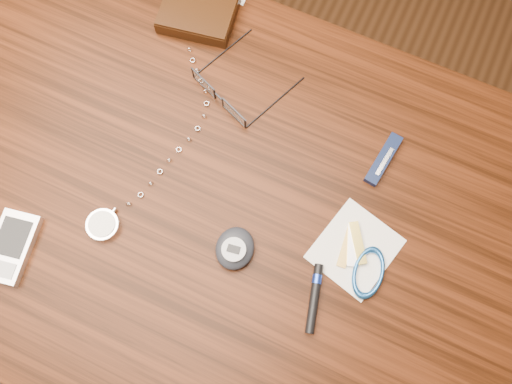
# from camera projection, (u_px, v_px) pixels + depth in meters

# --- Properties ---
(ground) EXTENTS (3.80, 3.80, 0.00)m
(ground) POSITION_uv_depth(u_px,v_px,m) (235.00, 269.00, 1.46)
(ground) COLOR #472814
(ground) RESTS_ON ground
(desk) EXTENTS (1.00, 0.70, 0.75)m
(desk) POSITION_uv_depth(u_px,v_px,m) (220.00, 214.00, 0.84)
(desk) COLOR #371708
(desk) RESTS_ON ground
(wallet_and_card) EXTENTS (0.13, 0.16, 0.03)m
(wallet_and_card) POSITION_uv_depth(u_px,v_px,m) (199.00, 11.00, 0.82)
(wallet_and_card) COLOR black
(wallet_and_card) RESTS_ON desk
(eyeglasses) EXTENTS (0.16, 0.16, 0.03)m
(eyeglasses) POSITION_uv_depth(u_px,v_px,m) (223.00, 95.00, 0.77)
(eyeglasses) COLOR black
(eyeglasses) RESTS_ON desk
(pocket_watch) EXTENTS (0.08, 0.34, 0.01)m
(pocket_watch) POSITION_uv_depth(u_px,v_px,m) (108.00, 218.00, 0.72)
(pocket_watch) COLOR silver
(pocket_watch) RESTS_ON desk
(pda_phone) EXTENTS (0.07, 0.11, 0.02)m
(pda_phone) POSITION_uv_depth(u_px,v_px,m) (11.00, 247.00, 0.71)
(pda_phone) COLOR silver
(pda_phone) RESTS_ON desk
(pedometer) EXTENTS (0.06, 0.07, 0.03)m
(pedometer) POSITION_uv_depth(u_px,v_px,m) (235.00, 248.00, 0.70)
(pedometer) COLOR black
(pedometer) RESTS_ON desk
(notepad_keys) EXTENTS (0.13, 0.13, 0.01)m
(notepad_keys) POSITION_uv_depth(u_px,v_px,m) (362.00, 261.00, 0.71)
(notepad_keys) COLOR white
(notepad_keys) RESTS_ON desk
(pocket_knife) EXTENTS (0.03, 0.09, 0.01)m
(pocket_knife) POSITION_uv_depth(u_px,v_px,m) (383.00, 159.00, 0.75)
(pocket_knife) COLOR #0E1837
(pocket_knife) RESTS_ON desk
(black_blue_pen) EXTENTS (0.04, 0.10, 0.01)m
(black_blue_pen) POSITION_uv_depth(u_px,v_px,m) (315.00, 296.00, 0.69)
(black_blue_pen) COLOR black
(black_blue_pen) RESTS_ON desk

